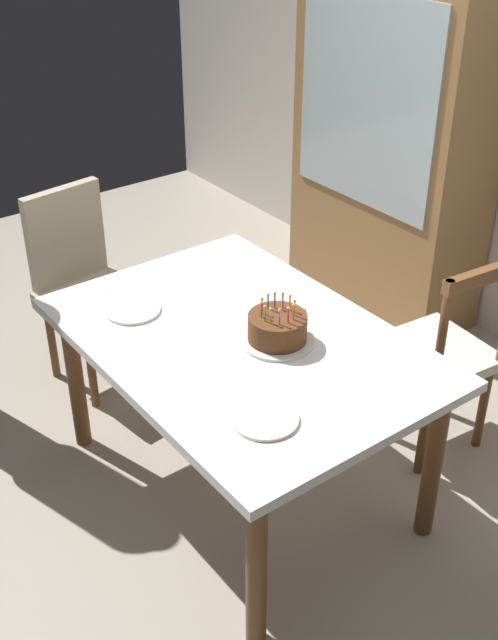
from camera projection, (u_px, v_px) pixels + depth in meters
name	position (u px, v px, depth m)	size (l,w,h in m)	color
ground	(242.00, 482.00, 3.34)	(6.40, 6.40, 0.00)	#9E9384
dining_table	(241.00, 356.00, 3.00)	(1.48, 1.03, 0.73)	white
birthday_cake	(277.00, 329.00, 2.91)	(0.28, 0.28, 0.18)	silver
plate_near_celebrant	(133.00, 310.00, 3.11)	(0.22, 0.22, 0.01)	white
plate_far_side	(277.00, 309.00, 3.12)	(0.22, 0.22, 0.01)	white
plate_near_guest	(265.00, 419.00, 2.53)	(0.22, 0.22, 0.01)	white
fork_near_celebrant	(111.00, 296.00, 3.22)	(0.18, 0.02, 0.01)	silver
fork_far_side	(250.00, 294.00, 3.23)	(0.18, 0.02, 0.01)	silver
chair_spindle_back	(438.00, 356.00, 3.33)	(0.48, 0.48, 0.95)	beige
chair_upholstered	(83.00, 277.00, 3.77)	(0.49, 0.49, 0.95)	tan
china_cabinet	(392.00, 142.00, 4.16)	(1.10, 0.45, 1.90)	#9E7042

